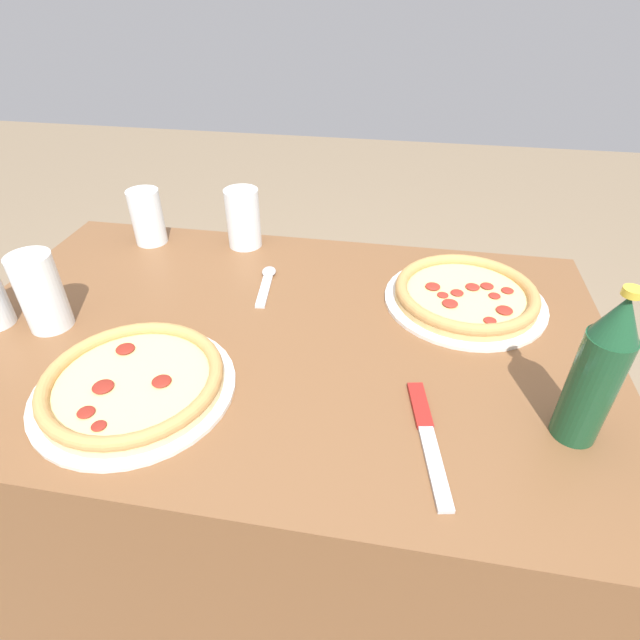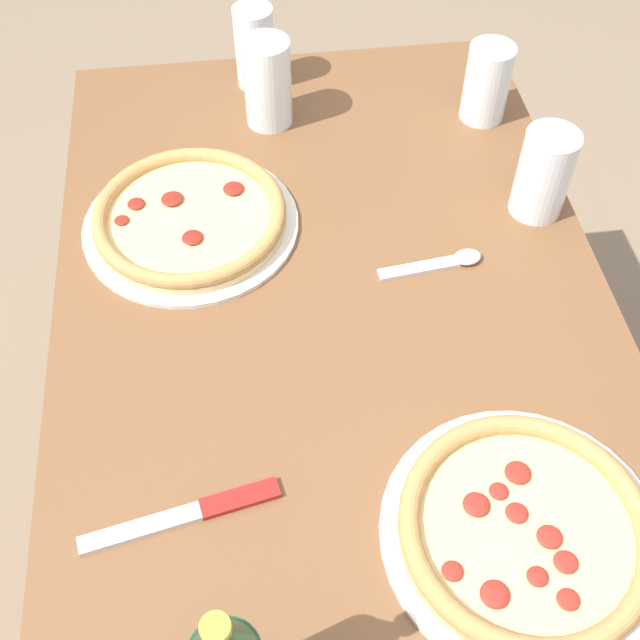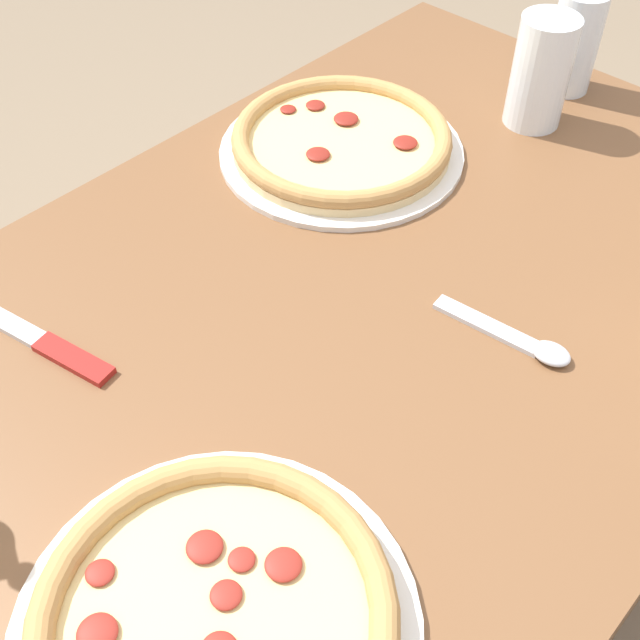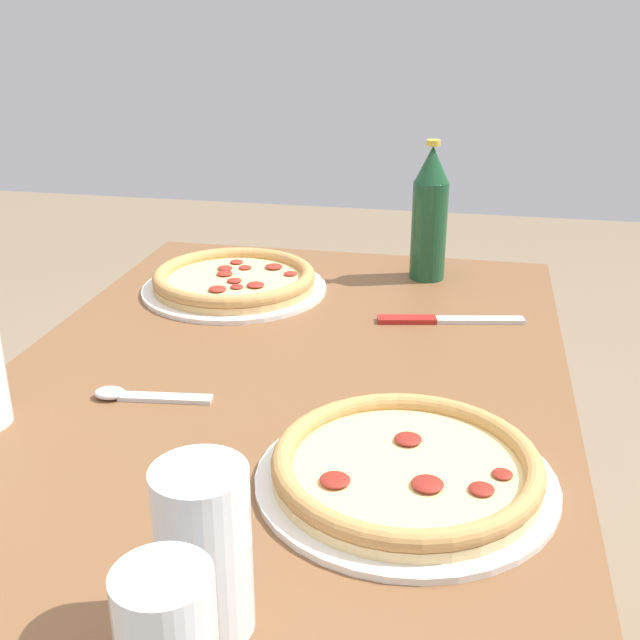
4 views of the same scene
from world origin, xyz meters
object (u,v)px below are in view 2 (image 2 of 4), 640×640
glass_iced_tea (543,176)px  spoon (446,262)px  glass_red_wine (486,87)px  glass_water (255,49)px  glass_lemonade (268,87)px  knife (191,513)px  pizza_margherita (190,218)px  pizza_salami (525,530)px

glass_iced_tea → spoon: (0.10, -0.16, -0.06)m
glass_red_wine → glass_iced_tea: size_ratio=0.94×
glass_water → glass_lemonade: 0.11m
glass_water → knife: 0.84m
glass_water → pizza_margherita: bearing=-20.1°
glass_iced_tea → spoon: 0.20m
pizza_salami → glass_iced_tea: bearing=161.8°
glass_iced_tea → knife: bearing=-50.8°
pizza_margherita → spoon: bearing=71.1°
pizza_margherita → glass_iced_tea: glass_iced_tea is taller
pizza_salami → glass_red_wine: bearing=169.0°
knife → glass_iced_tea: bearing=129.2°
knife → pizza_salami: bearing=78.5°
glass_lemonade → spoon: size_ratio=0.96×
pizza_salami → spoon: bearing=178.9°
pizza_margherita → glass_water: size_ratio=2.27×
knife → spoon: (-0.35, 0.38, 0.00)m
pizza_margherita → knife: 0.47m
glass_lemonade → glass_water: bearing=-173.3°
pizza_salami → glass_red_wine: glass_red_wine is taller
glass_water → knife: glass_water is taller
pizza_salami → glass_lemonade: 0.82m
pizza_salami → knife: 0.38m
glass_red_wine → pizza_margherita: bearing=-67.7°
glass_water → glass_lemonade: size_ratio=0.95×
spoon → glass_red_wine: bearing=157.4°
knife → spoon: spoon is taller
glass_lemonade → knife: size_ratio=0.64×
pizza_margherita → spoon: 0.39m
glass_water → glass_red_wine: size_ratio=1.08×
glass_red_wine → glass_iced_tea: (0.24, 0.02, 0.01)m
glass_water → pizza_salami: bearing=14.4°
pizza_salami → glass_lemonade: size_ratio=2.16×
glass_red_wine → spoon: (0.33, -0.14, -0.05)m
pizza_margherita → pizza_salami: 0.66m
pizza_salami → glass_red_wine: (-0.76, 0.15, 0.04)m
pizza_salami → glass_iced_tea: glass_iced_tea is taller
pizza_margherita → pizza_salami: (0.55, 0.36, 0.00)m
pizza_salami → pizza_margherita: bearing=-146.7°
glass_red_wine → spoon: 0.37m
spoon → pizza_salami: bearing=-1.1°
pizza_salami → glass_water: bearing=-165.6°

